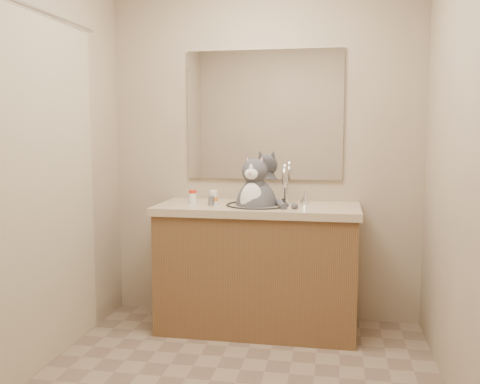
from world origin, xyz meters
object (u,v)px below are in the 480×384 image
(cat, at_px, (256,202))
(pill_bottle_orange, at_px, (214,198))
(pill_bottle_redcap, at_px, (193,197))
(grey_canister, at_px, (211,201))

(cat, xyz_separation_m, pill_bottle_orange, (-0.28, -0.02, 0.03))
(cat, xyz_separation_m, pill_bottle_redcap, (-0.44, 0.02, 0.03))
(pill_bottle_redcap, height_order, grey_canister, pill_bottle_redcap)
(grey_canister, bearing_deg, pill_bottle_orange, 81.44)
(pill_bottle_redcap, distance_m, pill_bottle_orange, 0.16)
(pill_bottle_orange, bearing_deg, grey_canister, -98.56)
(cat, distance_m, pill_bottle_orange, 0.29)
(cat, distance_m, grey_canister, 0.30)
(pill_bottle_orange, bearing_deg, pill_bottle_redcap, 165.53)
(pill_bottle_orange, height_order, grey_canister, pill_bottle_orange)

